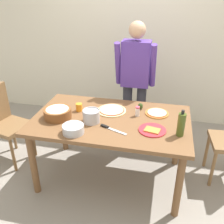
{
  "coord_description": "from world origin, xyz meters",
  "views": [
    {
      "loc": [
        0.51,
        -2.23,
        2.01
      ],
      "look_at": [
        0.0,
        0.05,
        0.81
      ],
      "focal_mm": 40.76,
      "sensor_mm": 36.0,
      "label": 1
    }
  ],
  "objects_px": {
    "popcorn_bowl": "(58,112)",
    "cup_orange": "(79,107)",
    "pizza_cooked_on_tray": "(157,113)",
    "mixing_bowl_steel": "(73,129)",
    "dining_table": "(111,126)",
    "olive_oil_bottle": "(181,124)",
    "person_cook": "(135,78)",
    "plate_with_slice": "(152,130)",
    "salt_shaker": "(137,111)",
    "avocado": "(140,106)",
    "chef_knife": "(110,128)",
    "steel_pot": "(91,116)",
    "chair_wooden_left": "(4,120)",
    "pizza_raw_on_board": "(112,110)"
  },
  "relations": [
    {
      "from": "chef_knife",
      "to": "pizza_cooked_on_tray",
      "type": "bearing_deg",
      "value": 44.8
    },
    {
      "from": "plate_with_slice",
      "to": "mixing_bowl_steel",
      "type": "xyz_separation_m",
      "value": [
        -0.71,
        -0.19,
        0.03
      ]
    },
    {
      "from": "olive_oil_bottle",
      "to": "chef_knife",
      "type": "height_order",
      "value": "olive_oil_bottle"
    },
    {
      "from": "pizza_cooked_on_tray",
      "to": "chef_knife",
      "type": "bearing_deg",
      "value": -135.2
    },
    {
      "from": "popcorn_bowl",
      "to": "person_cook",
      "type": "bearing_deg",
      "value": 51.7
    },
    {
      "from": "popcorn_bowl",
      "to": "steel_pot",
      "type": "distance_m",
      "value": 0.36
    },
    {
      "from": "chef_knife",
      "to": "avocado",
      "type": "bearing_deg",
      "value": 64.94
    },
    {
      "from": "steel_pot",
      "to": "salt_shaker",
      "type": "relative_size",
      "value": 1.64
    },
    {
      "from": "plate_with_slice",
      "to": "steel_pot",
      "type": "distance_m",
      "value": 0.61
    },
    {
      "from": "chair_wooden_left",
      "to": "avocado",
      "type": "bearing_deg",
      "value": 7.56
    },
    {
      "from": "mixing_bowl_steel",
      "to": "steel_pot",
      "type": "distance_m",
      "value": 0.26
    },
    {
      "from": "dining_table",
      "to": "pizza_cooked_on_tray",
      "type": "distance_m",
      "value": 0.51
    },
    {
      "from": "salt_shaker",
      "to": "pizza_cooked_on_tray",
      "type": "bearing_deg",
      "value": 23.91
    },
    {
      "from": "person_cook",
      "to": "pizza_raw_on_board",
      "type": "height_order",
      "value": "person_cook"
    },
    {
      "from": "pizza_cooked_on_tray",
      "to": "avocado",
      "type": "bearing_deg",
      "value": 158.29
    },
    {
      "from": "plate_with_slice",
      "to": "avocado",
      "type": "bearing_deg",
      "value": 111.16
    },
    {
      "from": "mixing_bowl_steel",
      "to": "olive_oil_bottle",
      "type": "height_order",
      "value": "olive_oil_bottle"
    },
    {
      "from": "plate_with_slice",
      "to": "chef_knife",
      "type": "xyz_separation_m",
      "value": [
        -0.39,
        -0.06,
        -0.0
      ]
    },
    {
      "from": "olive_oil_bottle",
      "to": "salt_shaker",
      "type": "xyz_separation_m",
      "value": [
        -0.43,
        0.29,
        -0.06
      ]
    },
    {
      "from": "chef_knife",
      "to": "popcorn_bowl",
      "type": "bearing_deg",
      "value": 169.5
    },
    {
      "from": "plate_with_slice",
      "to": "salt_shaker",
      "type": "relative_size",
      "value": 2.45
    },
    {
      "from": "steel_pot",
      "to": "mixing_bowl_steel",
      "type": "bearing_deg",
      "value": -113.43
    },
    {
      "from": "person_cook",
      "to": "popcorn_bowl",
      "type": "bearing_deg",
      "value": -128.3
    },
    {
      "from": "person_cook",
      "to": "avocado",
      "type": "distance_m",
      "value": 0.51
    },
    {
      "from": "plate_with_slice",
      "to": "chef_knife",
      "type": "relative_size",
      "value": 0.94
    },
    {
      "from": "person_cook",
      "to": "plate_with_slice",
      "type": "bearing_deg",
      "value": -71.97
    },
    {
      "from": "person_cook",
      "to": "plate_with_slice",
      "type": "distance_m",
      "value": 0.97
    },
    {
      "from": "person_cook",
      "to": "chef_knife",
      "type": "distance_m",
      "value": 0.98
    },
    {
      "from": "olive_oil_bottle",
      "to": "steel_pot",
      "type": "xyz_separation_m",
      "value": [
        -0.86,
        0.07,
        -0.05
      ]
    },
    {
      "from": "olive_oil_bottle",
      "to": "cup_orange",
      "type": "height_order",
      "value": "olive_oil_bottle"
    },
    {
      "from": "steel_pot",
      "to": "salt_shaker",
      "type": "xyz_separation_m",
      "value": [
        0.43,
        0.22,
        -0.01
      ]
    },
    {
      "from": "cup_orange",
      "to": "salt_shaker",
      "type": "relative_size",
      "value": 0.8
    },
    {
      "from": "mixing_bowl_steel",
      "to": "salt_shaker",
      "type": "distance_m",
      "value": 0.71
    },
    {
      "from": "popcorn_bowl",
      "to": "cup_orange",
      "type": "distance_m",
      "value": 0.25
    },
    {
      "from": "steel_pot",
      "to": "salt_shaker",
      "type": "bearing_deg",
      "value": 27.54
    },
    {
      "from": "person_cook",
      "to": "popcorn_bowl",
      "type": "distance_m",
      "value": 1.1
    },
    {
      "from": "steel_pot",
      "to": "chef_knife",
      "type": "bearing_deg",
      "value": -24.69
    },
    {
      "from": "mixing_bowl_steel",
      "to": "plate_with_slice",
      "type": "bearing_deg",
      "value": 15.29
    },
    {
      "from": "dining_table",
      "to": "steel_pot",
      "type": "xyz_separation_m",
      "value": [
        -0.18,
        -0.11,
        0.16
      ]
    },
    {
      "from": "mixing_bowl_steel",
      "to": "dining_table",
      "type": "bearing_deg",
      "value": 50.98
    },
    {
      "from": "pizza_cooked_on_tray",
      "to": "plate_with_slice",
      "type": "height_order",
      "value": "plate_with_slice"
    },
    {
      "from": "dining_table",
      "to": "pizza_raw_on_board",
      "type": "height_order",
      "value": "pizza_raw_on_board"
    },
    {
      "from": "dining_table",
      "to": "mixing_bowl_steel",
      "type": "bearing_deg",
      "value": -129.02
    },
    {
      "from": "pizza_raw_on_board",
      "to": "chef_knife",
      "type": "relative_size",
      "value": 1.13
    },
    {
      "from": "avocado",
      "to": "plate_with_slice",
      "type": "bearing_deg",
      "value": -68.84
    },
    {
      "from": "dining_table",
      "to": "plate_with_slice",
      "type": "bearing_deg",
      "value": -19.05
    },
    {
      "from": "steel_pot",
      "to": "avocado",
      "type": "bearing_deg",
      "value": 41.21
    },
    {
      "from": "popcorn_bowl",
      "to": "cup_orange",
      "type": "xyz_separation_m",
      "value": [
        0.16,
        0.19,
        -0.02
      ]
    },
    {
      "from": "dining_table",
      "to": "plate_with_slice",
      "type": "distance_m",
      "value": 0.47
    },
    {
      "from": "pizza_cooked_on_tray",
      "to": "popcorn_bowl",
      "type": "height_order",
      "value": "popcorn_bowl"
    }
  ]
}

